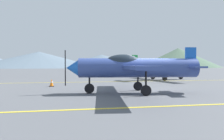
{
  "coord_description": "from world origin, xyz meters",
  "views": [
    {
      "loc": [
        -4.44,
        -12.04,
        1.65
      ],
      "look_at": [
        -1.24,
        6.0,
        1.2
      ],
      "focal_mm": 32.58,
      "sensor_mm": 36.0,
      "label": 1
    }
  ],
  "objects_px": {
    "traffic_cone_front": "(52,83)",
    "car_sedan": "(121,70)",
    "airplane_mid": "(162,66)",
    "airplane_near": "(133,67)"
  },
  "relations": [
    {
      "from": "traffic_cone_front",
      "to": "car_sedan",
      "type": "bearing_deg",
      "value": 58.53
    },
    {
      "from": "airplane_near",
      "to": "traffic_cone_front",
      "type": "bearing_deg",
      "value": 138.42
    },
    {
      "from": "car_sedan",
      "to": "airplane_mid",
      "type": "bearing_deg",
      "value": -72.08
    },
    {
      "from": "airplane_mid",
      "to": "car_sedan",
      "type": "xyz_separation_m",
      "value": [
        -2.83,
        8.74,
        -0.68
      ]
    },
    {
      "from": "airplane_mid",
      "to": "car_sedan",
      "type": "relative_size",
      "value": 2.0
    },
    {
      "from": "airplane_near",
      "to": "airplane_mid",
      "type": "height_order",
      "value": "same"
    },
    {
      "from": "car_sedan",
      "to": "traffic_cone_front",
      "type": "height_order",
      "value": "car_sedan"
    },
    {
      "from": "car_sedan",
      "to": "traffic_cone_front",
      "type": "xyz_separation_m",
      "value": [
        -8.47,
        -13.85,
        -0.56
      ]
    },
    {
      "from": "airplane_mid",
      "to": "traffic_cone_front",
      "type": "relative_size",
      "value": 15.3
    },
    {
      "from": "traffic_cone_front",
      "to": "airplane_mid",
      "type": "bearing_deg",
      "value": 24.33
    }
  ]
}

